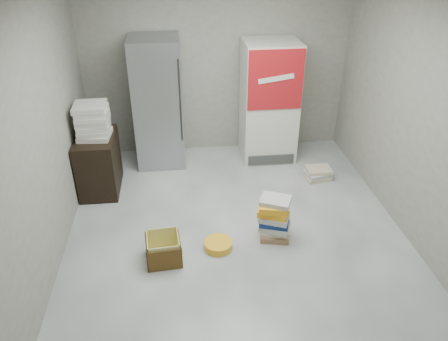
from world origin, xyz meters
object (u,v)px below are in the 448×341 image
coke_cooler (269,101)px  steel_fridge (158,103)px  phonebook_stack_main (274,219)px  cardboard_box (164,250)px  wood_shelf (99,163)px

coke_cooler → steel_fridge: bearing=179.8°
phonebook_stack_main → cardboard_box: bearing=-152.3°
coke_cooler → phonebook_stack_main: bearing=-99.0°
coke_cooler → cardboard_box: (-1.61, -2.31, -0.78)m
coke_cooler → phonebook_stack_main: (-0.33, -2.07, -0.63)m
wood_shelf → phonebook_stack_main: (2.15, -1.34, -0.13)m
wood_shelf → cardboard_box: wood_shelf is taller
steel_fridge → cardboard_box: 2.46m
steel_fridge → phonebook_stack_main: 2.55m
wood_shelf → cardboard_box: (0.87, -1.58, -0.27)m
phonebook_stack_main → steel_fridge: bearing=139.6°
steel_fridge → wood_shelf: 1.23m
wood_shelf → phonebook_stack_main: size_ratio=1.47×
phonebook_stack_main → cardboard_box: (-1.28, -0.24, -0.15)m
coke_cooler → phonebook_stack_main: size_ratio=3.31×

